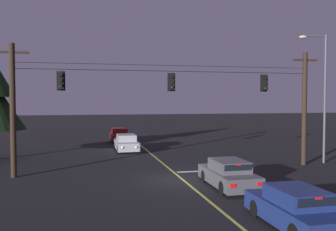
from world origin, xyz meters
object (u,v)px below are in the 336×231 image
at_px(car_waiting_near_lane, 229,174).
at_px(car_oncoming_lead, 126,143).
at_px(traffic_light_centre, 265,83).
at_px(street_lamp_corner, 321,87).
at_px(traffic_light_left_inner, 172,82).
at_px(car_oncoming_trailing, 120,135).
at_px(car_waiting_second_near, 296,209).
at_px(traffic_light_leftmost, 61,81).

relative_size(car_waiting_near_lane, car_oncoming_lead, 0.98).
xyz_separation_m(traffic_light_centre, street_lamp_corner, (4.43, 0.37, -0.23)).
bearing_deg(car_oncoming_lead, traffic_light_left_inner, -79.54).
relative_size(car_oncoming_lead, car_oncoming_trailing, 1.00).
relative_size(traffic_light_centre, car_oncoming_trailing, 0.28).
distance_m(car_oncoming_lead, car_waiting_second_near, 20.63).
relative_size(car_waiting_near_lane, car_oncoming_trailing, 0.98).
bearing_deg(car_oncoming_trailing, street_lamp_corner, -53.08).
distance_m(car_waiting_near_lane, street_lamp_corner, 11.28).
distance_m(traffic_light_centre, car_waiting_near_lane, 8.16).
height_order(car_oncoming_lead, street_lamp_corner, street_lamp_corner).
height_order(traffic_light_leftmost, car_waiting_near_lane, traffic_light_leftmost).
bearing_deg(car_waiting_near_lane, car_waiting_second_near, -89.74).
relative_size(traffic_light_centre, car_waiting_near_lane, 0.28).
bearing_deg(traffic_light_centre, car_waiting_second_near, -112.26).
bearing_deg(traffic_light_left_inner, car_oncoming_lead, 100.46).
xyz_separation_m(car_oncoming_lead, car_oncoming_trailing, (0.07, 7.26, 0.00)).
height_order(traffic_light_leftmost, car_waiting_second_near, traffic_light_leftmost).
bearing_deg(traffic_light_leftmost, car_oncoming_trailing, 73.84).
distance_m(traffic_light_leftmost, car_oncoming_lead, 11.69).
relative_size(traffic_light_centre, car_oncoming_lead, 0.28).
bearing_deg(car_oncoming_lead, traffic_light_leftmost, -116.75).
height_order(car_waiting_near_lane, car_waiting_second_near, same).
distance_m(traffic_light_left_inner, car_waiting_near_lane, 7.07).
bearing_deg(street_lamp_corner, traffic_light_leftmost, -178.75).
xyz_separation_m(car_waiting_near_lane, car_waiting_second_near, (0.03, -5.95, 0.00)).
distance_m(car_oncoming_lead, car_oncoming_trailing, 7.26).
distance_m(traffic_light_left_inner, car_waiting_second_near, 11.97).
bearing_deg(car_oncoming_trailing, traffic_light_centre, -64.79).
xyz_separation_m(car_oncoming_trailing, car_waiting_second_near, (3.47, -27.58, 0.00)).
height_order(traffic_light_centre, street_lamp_corner, street_lamp_corner).
distance_m(traffic_light_left_inner, car_oncoming_lead, 10.81).
distance_m(traffic_light_left_inner, street_lamp_corner, 10.64).
distance_m(traffic_light_centre, car_oncoming_trailing, 19.15).
distance_m(traffic_light_centre, street_lamp_corner, 4.45).
height_order(traffic_light_leftmost, car_oncoming_lead, traffic_light_leftmost).
relative_size(traffic_light_leftmost, traffic_light_centre, 1.00).
bearing_deg(car_waiting_second_near, car_waiting_near_lane, 90.26).
bearing_deg(car_waiting_near_lane, street_lamp_corner, 30.52).
height_order(traffic_light_leftmost, traffic_light_centre, same).
bearing_deg(car_oncoming_trailing, car_waiting_second_near, -82.83).
height_order(traffic_light_centre, car_waiting_near_lane, traffic_light_centre).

